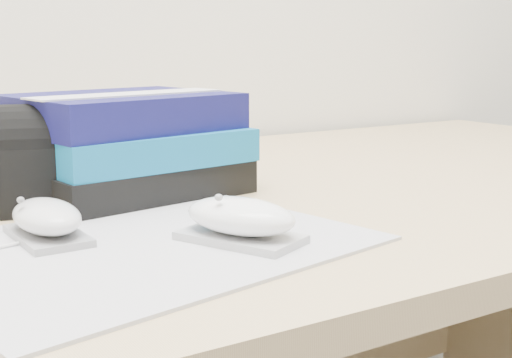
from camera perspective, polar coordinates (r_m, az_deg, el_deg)
desk at (r=1.03m, az=-1.31°, el=-12.73°), size 1.60×0.80×0.73m
mousepad at (r=0.64m, az=-9.24°, el=-5.24°), size 0.43×0.36×0.00m
mouse_rear at (r=0.67m, az=-16.39°, el=-3.14°), size 0.06×0.10×0.04m
mouse_front at (r=0.64m, az=-1.26°, el=-3.28°), size 0.10×0.12×0.05m
book_stack at (r=0.86m, az=-10.31°, el=2.71°), size 0.27×0.23×0.12m
pouch at (r=0.80m, az=-19.12°, el=1.42°), size 0.15×0.12×0.11m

